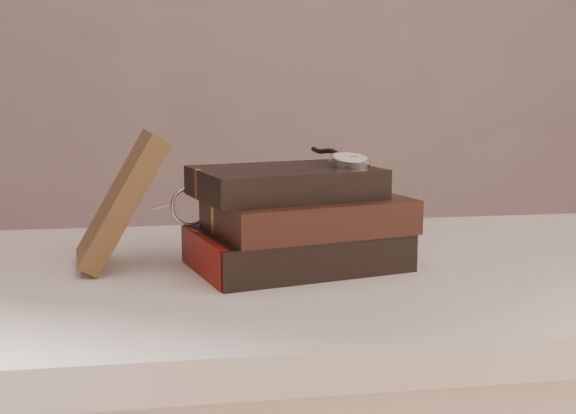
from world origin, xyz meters
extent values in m
cube|color=silver|center=(0.00, 0.35, 0.73)|extent=(1.00, 0.60, 0.04)
cube|color=white|center=(0.00, 0.35, 0.67)|extent=(0.88, 0.49, 0.08)
cube|color=black|center=(-0.05, 0.35, 0.77)|extent=(0.28, 0.22, 0.05)
cube|color=beige|center=(-0.05, 0.35, 0.77)|extent=(0.27, 0.21, 0.04)
cube|color=gold|center=(-0.17, 0.35, 0.77)|extent=(0.01, 0.01, 0.05)
cube|color=#6A0F09|center=(-0.17, 0.32, 0.77)|extent=(0.05, 0.15, 0.05)
cube|color=black|center=(-0.04, 0.35, 0.82)|extent=(0.26, 0.21, 0.04)
cube|color=beige|center=(-0.03, 0.35, 0.82)|extent=(0.25, 0.20, 0.03)
cube|color=gold|center=(-0.15, 0.34, 0.82)|extent=(0.01, 0.01, 0.04)
cube|color=black|center=(-0.06, 0.36, 0.85)|extent=(0.24, 0.20, 0.04)
cube|color=beige|center=(-0.06, 0.36, 0.85)|extent=(0.24, 0.18, 0.03)
cube|color=gold|center=(-0.17, 0.36, 0.85)|extent=(0.01, 0.01, 0.04)
cube|color=#412B19|center=(-0.26, 0.39, 0.83)|extent=(0.13, 0.12, 0.17)
cylinder|color=silver|center=(0.02, 0.35, 0.88)|extent=(0.06, 0.06, 0.02)
cylinder|color=white|center=(0.02, 0.35, 0.88)|extent=(0.05, 0.05, 0.01)
torus|color=silver|center=(0.02, 0.35, 0.88)|extent=(0.06, 0.06, 0.01)
cylinder|color=silver|center=(0.01, 0.38, 0.88)|extent=(0.01, 0.01, 0.01)
cube|color=black|center=(0.02, 0.36, 0.89)|extent=(0.00, 0.01, 0.00)
cube|color=black|center=(0.02, 0.35, 0.89)|extent=(0.01, 0.00, 0.00)
sphere|color=black|center=(0.01, 0.39, 0.89)|extent=(0.01, 0.01, 0.01)
sphere|color=black|center=(0.01, 0.40, 0.89)|extent=(0.01, 0.01, 0.01)
sphere|color=black|center=(0.01, 0.41, 0.89)|extent=(0.01, 0.01, 0.01)
sphere|color=black|center=(0.00, 0.42, 0.89)|extent=(0.01, 0.01, 0.01)
sphere|color=black|center=(0.00, 0.42, 0.89)|extent=(0.01, 0.01, 0.01)
sphere|color=black|center=(0.00, 0.43, 0.89)|extent=(0.01, 0.01, 0.01)
sphere|color=black|center=(0.00, 0.44, 0.88)|extent=(0.01, 0.01, 0.01)
sphere|color=black|center=(0.00, 0.45, 0.88)|extent=(0.01, 0.01, 0.01)
sphere|color=black|center=(0.00, 0.46, 0.88)|extent=(0.01, 0.01, 0.01)
sphere|color=black|center=(0.00, 0.47, 0.88)|extent=(0.01, 0.01, 0.01)
sphere|color=black|center=(-0.01, 0.48, 0.88)|extent=(0.01, 0.01, 0.01)
torus|color=silver|center=(-0.18, 0.40, 0.82)|extent=(0.05, 0.03, 0.05)
torus|color=silver|center=(-0.13, 0.41, 0.82)|extent=(0.05, 0.03, 0.05)
cylinder|color=silver|center=(-0.15, 0.41, 0.82)|extent=(0.01, 0.01, 0.00)
cylinder|color=silver|center=(-0.22, 0.45, 0.81)|extent=(0.03, 0.11, 0.03)
cylinder|color=silver|center=(-0.12, 0.47, 0.81)|extent=(0.03, 0.11, 0.03)
camera|label=1|loc=(-0.21, -0.55, 0.98)|focal=46.94mm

